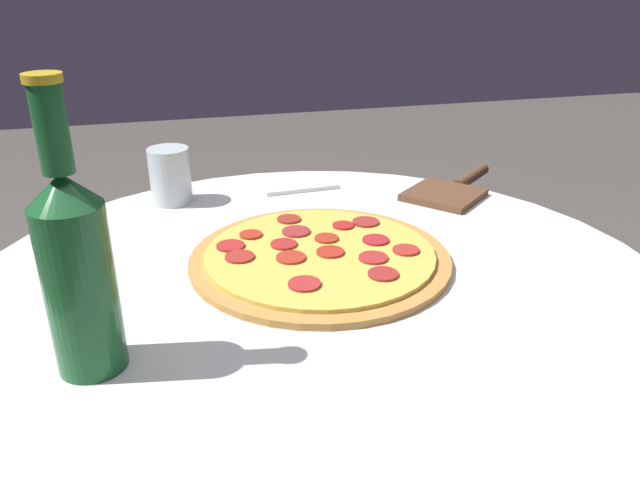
% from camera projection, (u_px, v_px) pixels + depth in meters
% --- Properties ---
extents(table, '(0.96, 0.96, 0.68)m').
position_uv_depth(table, '(318.00, 374.00, 0.90)').
color(table, silver).
rests_on(table, ground_plane).
extents(pizza, '(0.37, 0.37, 0.02)m').
position_uv_depth(pizza, '(320.00, 257.00, 0.88)').
color(pizza, '#B77F3D').
rests_on(pizza, table).
extents(beer_bottle, '(0.07, 0.07, 0.30)m').
position_uv_depth(beer_bottle, '(77.00, 266.00, 0.61)').
color(beer_bottle, '#195628').
rests_on(beer_bottle, table).
extents(pizza_paddle, '(0.24, 0.21, 0.02)m').
position_uv_depth(pizza_paddle, '(451.00, 190.00, 1.14)').
color(pizza_paddle, brown).
rests_on(pizza_paddle, table).
extents(drinking_glass, '(0.07, 0.07, 0.10)m').
position_uv_depth(drinking_glass, '(170.00, 176.00, 1.08)').
color(drinking_glass, silver).
rests_on(drinking_glass, table).
extents(napkin, '(0.14, 0.09, 0.01)m').
position_uv_depth(napkin, '(297.00, 184.00, 1.18)').
color(napkin, white).
rests_on(napkin, table).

